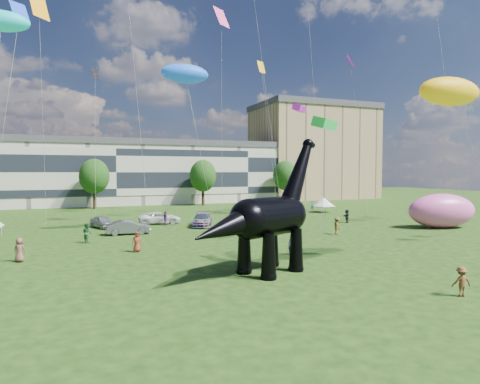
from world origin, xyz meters
name	(u,v)px	position (x,y,z in m)	size (l,w,h in m)	color
ground	(305,273)	(0.00, 0.00, 0.00)	(220.00, 220.00, 0.00)	#16330C
terrace_row	(114,175)	(-8.00, 62.00, 6.00)	(78.00, 11.00, 12.00)	beige
apartment_block	(313,154)	(40.00, 65.00, 11.00)	(28.00, 18.00, 22.00)	tan
tree_mid_left	(94,173)	(-12.00, 53.00, 6.29)	(5.20, 5.20, 9.44)	#382314
tree_mid_right	(203,173)	(8.00, 53.00, 6.29)	(5.20, 5.20, 9.44)	#382314
tree_far_right	(285,173)	(26.00, 53.00, 6.29)	(5.20, 5.20, 9.44)	#382314
dinosaur_sculpture	(266,219)	(-2.44, 0.93, 3.56)	(11.13, 6.38, 9.44)	black
car_silver	(102,222)	(-11.64, 27.06, 0.72)	(1.70, 4.23, 1.44)	#BBBBC0
car_grey	(128,227)	(-9.27, 20.91, 0.76)	(1.60, 4.59, 1.51)	slate
car_white	(160,218)	(-4.67, 28.40, 0.75)	(2.48, 5.37, 1.49)	white
car_dark	(202,220)	(-0.23, 24.27, 0.79)	(2.21, 5.44, 1.58)	#595960
gazebo_near	(270,204)	(12.45, 31.83, 1.81)	(4.86, 4.86, 2.58)	white
gazebo_far	(324,202)	(22.80, 33.19, 1.68)	(4.06, 4.06, 2.39)	white
inflatable_pink	(442,211)	(25.84, 12.69, 2.03)	(8.13, 4.07, 4.07)	#FC62BC
visitors	(215,229)	(-1.36, 15.40, 0.88)	(55.06, 44.76, 1.88)	navy
kites	(188,25)	(-4.63, 12.71, 19.69)	(64.46, 47.44, 27.73)	red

